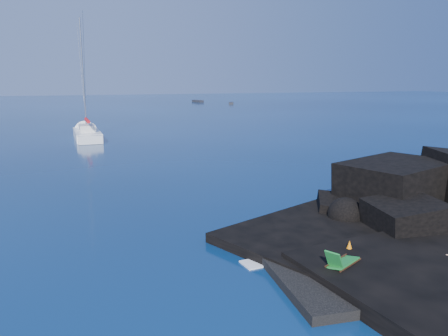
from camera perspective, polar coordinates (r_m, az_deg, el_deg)
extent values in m
plane|color=black|center=(15.69, 7.49, -16.27)|extent=(400.00, 400.00, 0.00)
cube|color=black|center=(18.40, 19.55, -12.53)|extent=(9.08, 6.86, 0.70)
cube|color=white|center=(19.03, 26.02, -11.00)|extent=(2.15, 1.12, 0.06)
cone|color=orange|center=(18.48, 16.04, -9.98)|extent=(0.42, 0.42, 0.61)
cube|color=#27262B|center=(141.03, -3.44, 8.58)|extent=(2.57, 5.28, 0.68)
cube|color=black|center=(129.64, 0.94, 8.34)|extent=(2.79, 4.39, 0.56)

